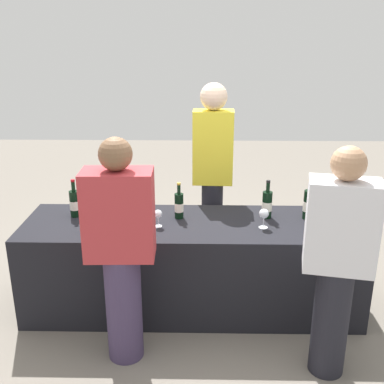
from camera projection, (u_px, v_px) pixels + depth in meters
The scene contains 16 objects.
ground_plane at pixel (192, 305), 3.83m from camera, with size 12.00×12.00×0.00m, color slate.
tasting_table at pixel (192, 265), 3.71m from camera, with size 2.61×0.76×0.74m, color black.
wine_bottle_0 at pixel (75, 203), 3.67m from camera, with size 0.08×0.08×0.31m.
wine_bottle_1 at pixel (107, 198), 3.74m from camera, with size 0.07×0.07×0.33m.
wine_bottle_2 at pixel (179, 205), 3.64m from camera, with size 0.07×0.07×0.29m.
wine_bottle_3 at pixel (267, 204), 3.65m from camera, with size 0.08×0.08×0.31m.
wine_bottle_4 at pixel (308, 204), 3.62m from camera, with size 0.08×0.08×0.32m.
wine_bottle_5 at pixel (319, 201), 3.69m from camera, with size 0.06×0.06×0.34m.
wine_glass_0 at pixel (88, 217), 3.40m from camera, with size 0.07×0.07×0.15m.
wine_glass_1 at pixel (112, 217), 3.43m from camera, with size 0.07×0.07×0.14m.
wine_glass_2 at pixel (143, 221), 3.37m from camera, with size 0.06×0.06×0.13m.
wine_glass_3 at pixel (158, 215), 3.48m from camera, with size 0.06×0.06×0.13m.
wine_glass_4 at pixel (264, 214), 3.45m from camera, with size 0.07×0.07×0.15m.
server_pouring at pixel (213, 170), 4.10m from camera, with size 0.36×0.23×1.73m.
guest_0 at pixel (121, 248), 2.97m from camera, with size 0.45×0.25×1.55m.
guest_1 at pixel (338, 260), 2.84m from camera, with size 0.45×0.31×1.53m.
Camera 1 is at (0.06, -3.30, 2.15)m, focal length 43.36 mm.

